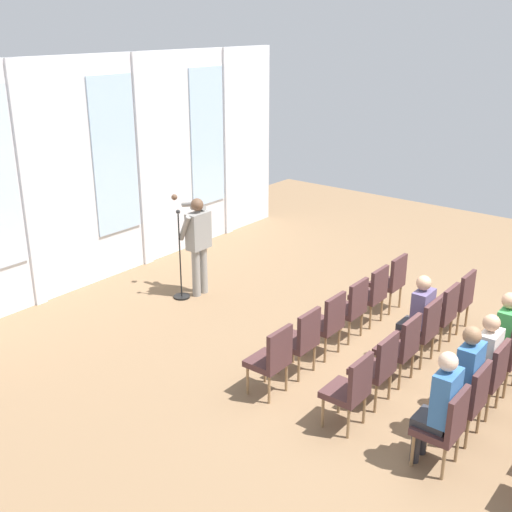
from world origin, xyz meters
name	(u,v)px	position (x,y,z in m)	size (l,w,h in m)	color
ground_plane	(429,378)	(0.00, 0.00, 0.00)	(15.95, 15.95, 0.00)	#846647
rear_partition	(115,167)	(0.03, 6.13, 1.98)	(9.01, 0.14, 3.92)	silver
speaker	(198,239)	(0.15, 4.27, 0.99)	(0.51, 0.69, 1.70)	gray
mic_stand	(181,279)	(-0.16, 4.40, 0.34)	(0.28, 0.28, 1.55)	black
chair_r0_c0	(272,357)	(-1.59, 1.40, 0.53)	(0.46, 0.44, 0.94)	olive
chair_r0_c1	(301,338)	(-0.96, 1.40, 0.53)	(0.46, 0.44, 0.94)	olive
chair_r0_c2	(328,321)	(-0.32, 1.40, 0.53)	(0.46, 0.44, 0.94)	olive
chair_r0_c3	(351,306)	(0.32, 1.40, 0.53)	(0.46, 0.44, 0.94)	olive
chair_r0_c4	(372,292)	(0.96, 1.40, 0.53)	(0.46, 0.44, 0.94)	olive
chair_r0_c5	(391,279)	(1.59, 1.40, 0.53)	(0.46, 0.44, 0.94)	olive
chair_r1_c0	(351,387)	(-1.59, 0.28, 0.53)	(0.46, 0.44, 0.94)	olive
chair_r1_c1	(378,365)	(-0.96, 0.28, 0.53)	(0.46, 0.44, 0.94)	olive
chair_r1_c2	(402,345)	(-0.32, 0.28, 0.53)	(0.46, 0.44, 0.94)	olive
chair_r1_c3	(423,327)	(0.32, 0.28, 0.53)	(0.46, 0.44, 0.94)	olive
audience_r1_c3	(418,314)	(0.32, 0.37, 0.71)	(0.36, 0.39, 1.27)	#2D2D33
chair_r1_c4	(442,311)	(0.96, 0.28, 0.53)	(0.46, 0.44, 0.94)	olive
chair_r1_c5	(459,297)	(1.59, 0.28, 0.53)	(0.46, 0.44, 0.94)	olive
chair_r2_c0	(445,424)	(-1.59, -0.83, 0.53)	(0.46, 0.44, 0.94)	olive
audience_r2_c0	(440,404)	(-1.59, -0.75, 0.75)	(0.36, 0.39, 1.35)	#2D2D33
chair_r2_c1	(468,397)	(-0.96, -0.83, 0.53)	(0.46, 0.44, 0.94)	olive
audience_r2_c1	(464,377)	(-0.96, -0.76, 0.76)	(0.36, 0.39, 1.38)	#2D2D33
chair_r2_c2	(488,373)	(-0.32, -0.83, 0.53)	(0.46, 0.44, 0.94)	olive
audience_r2_c2	(483,358)	(-0.32, -0.75, 0.71)	(0.36, 0.39, 1.28)	#2D2D33
chair_r2_c3	(506,352)	(0.32, -0.83, 0.53)	(0.46, 0.44, 0.94)	olive
audience_r2_c3	(502,336)	(0.32, -0.75, 0.74)	(0.36, 0.39, 1.33)	#2D2D33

